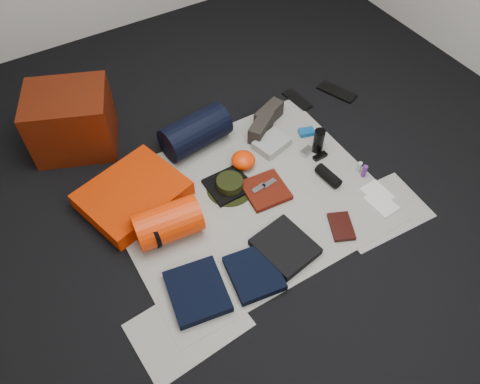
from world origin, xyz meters
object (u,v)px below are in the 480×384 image
stuff_sack (168,223)px  paperback_book (341,226)px  navy_duffel (195,132)px  compact_camera (307,152)px  water_bottle (319,141)px  red_cabinet (72,121)px  sleeping_pad (133,194)px

stuff_sack → paperback_book: (0.90, -0.49, -0.10)m
navy_duffel → compact_camera: size_ratio=5.34×
water_bottle → paperback_book: size_ratio=0.92×
red_cabinet → sleeping_pad: bearing=-56.8°
red_cabinet → water_bottle: size_ratio=2.85×
sleeping_pad → water_bottle: bearing=-11.2°
stuff_sack → water_bottle: 1.17m
water_bottle → paperback_book: (-0.27, -0.59, -0.08)m
red_cabinet → compact_camera: (1.30, -0.90, -0.19)m
red_cabinet → sleeping_pad: (0.13, -0.66, -0.16)m
navy_duffel → compact_camera: (0.61, -0.46, -0.10)m
stuff_sack → compact_camera: size_ratio=4.40×
water_bottle → compact_camera: (-0.08, 0.01, -0.07)m
paperback_book → compact_camera: bearing=96.7°
stuff_sack → navy_duffel: navy_duffel is taller
compact_camera → paperback_book: size_ratio=0.44×
red_cabinet → compact_camera: red_cabinet is taller
sleeping_pad → stuff_sack: 0.36m
stuff_sack → navy_duffel: bearing=50.0°
red_cabinet → navy_duffel: bearing=-9.7°
sleeping_pad → navy_duffel: 0.61m
sleeping_pad → stuff_sack: bearing=-76.8°
red_cabinet → compact_camera: bearing=-12.3°
water_bottle → paperback_book: 0.65m
sleeping_pad → paperback_book: 1.29m
navy_duffel → red_cabinet: bearing=140.5°
red_cabinet → water_bottle: red_cabinet is taller
navy_duffel → paperback_book: 1.15m
stuff_sack → compact_camera: 1.10m
red_cabinet → stuff_sack: 1.03m
sleeping_pad → stuff_sack: size_ratio=1.56×
stuff_sack → water_bottle: size_ratio=2.10×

